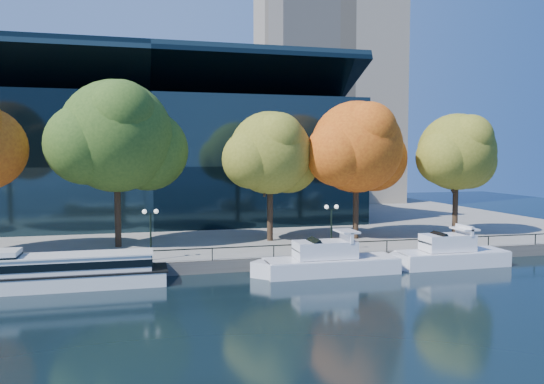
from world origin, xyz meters
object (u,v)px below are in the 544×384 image
object	(u,v)px
cruiser_near	(326,261)
tour_boat	(63,271)
tree_2	(119,139)
tree_5	(458,154)
lamp_1	(151,222)
tree_3	(272,155)
lamp_2	(331,217)
tree_4	(358,149)
cruiser_far	(447,253)

from	to	relation	value
cruiser_near	tour_boat	bearing A→B (deg)	178.38
tree_2	tree_5	xyz separation A→B (m)	(33.48, -1.17, -1.32)
tree_5	lamp_1	size ratio (longest dim) A/B	3.10
tree_3	tree_5	bearing A→B (deg)	-3.63
lamp_1	lamp_2	world-z (taller)	same
tree_5	lamp_1	bearing A→B (deg)	-169.59
tree_2	tree_5	bearing A→B (deg)	-2.00
tree_3	lamp_2	bearing A→B (deg)	-63.12
tree_4	cruiser_near	bearing A→B (deg)	-124.92
tree_2	lamp_2	size ratio (longest dim) A/B	3.70
tree_5	tree_2	bearing A→B (deg)	178.00
tour_boat	tree_2	world-z (taller)	tree_2
tree_2	tree_4	distance (m)	22.70
tree_3	lamp_1	bearing A→B (deg)	-149.10
tree_5	lamp_1	xyz separation A→B (m)	(-30.97, -5.69, -5.43)
cruiser_near	tree_5	size ratio (longest dim) A/B	0.93
lamp_2	tree_3	bearing A→B (deg)	116.88
tree_4	cruiser_far	bearing A→B (deg)	-68.88
cruiser_far	tour_boat	bearing A→B (deg)	179.37
lamp_2	cruiser_near	bearing A→B (deg)	-116.32
tour_boat	lamp_1	xyz separation A→B (m)	(6.06, 3.35, 2.79)
cruiser_far	tree_3	xyz separation A→B (m)	(-12.40, 10.60, 8.21)
tree_4	lamp_2	size ratio (longest dim) A/B	3.36
cruiser_far	tree_3	world-z (taller)	tree_3
lamp_2	tree_2	bearing A→B (deg)	158.68
tour_boat	cruiser_far	size ratio (longest dim) A/B	1.41
tree_3	tree_2	bearing A→B (deg)	-179.75
tour_boat	tree_4	bearing A→B (deg)	19.92
tree_3	lamp_2	distance (m)	9.40
tour_boat	cruiser_near	world-z (taller)	cruiser_near
cruiser_near	lamp_1	distance (m)	14.03
tour_boat	lamp_1	size ratio (longest dim) A/B	3.66
tree_4	tree_5	bearing A→B (deg)	-2.47
tree_3	lamp_1	xyz separation A→B (m)	(-11.57, -6.92, -5.31)
tour_boat	tree_5	distance (m)	39.00
tree_3	tree_5	xyz separation A→B (m)	(19.41, -1.23, 0.11)
lamp_1	cruiser_far	bearing A→B (deg)	-8.73
tour_boat	tree_2	bearing A→B (deg)	70.77
tree_4	tree_5	xyz separation A→B (m)	(10.81, -0.47, -0.46)
cruiser_near	tree_3	world-z (taller)	tree_3
tree_2	tour_boat	bearing A→B (deg)	-109.23
lamp_1	lamp_2	xyz separation A→B (m)	(15.08, 0.00, 0.00)
cruiser_far	lamp_2	distance (m)	10.05
tree_3	cruiser_far	bearing A→B (deg)	-40.54
tour_boat	cruiser_near	bearing A→B (deg)	-1.62
tour_boat	cruiser_far	world-z (taller)	cruiser_far
tree_2	cruiser_far	bearing A→B (deg)	-21.71
tour_boat	lamp_2	xyz separation A→B (m)	(21.14, 3.35, 2.79)
tree_2	tree_3	size ratio (longest dim) A/B	1.20
tree_5	cruiser_near	bearing A→B (deg)	-151.73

